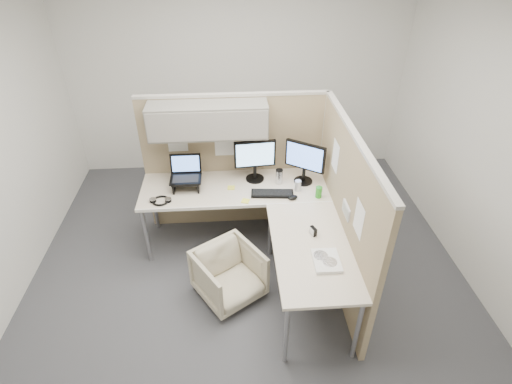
{
  "coord_description": "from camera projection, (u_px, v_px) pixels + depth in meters",
  "views": [
    {
      "loc": [
        -0.13,
        -3.0,
        3.1
      ],
      "look_at": [
        0.1,
        0.25,
        0.85
      ],
      "focal_mm": 28.0,
      "sensor_mm": 36.0,
      "label": 1
    }
  ],
  "objects": [
    {
      "name": "monitor_right",
      "position": [
        305.0,
        160.0,
        4.18
      ],
      "size": [
        0.38,
        0.28,
        0.47
      ],
      "rotation": [
        0.0,
        0.0,
        -0.59
      ],
      "color": "black",
      "rests_on": "desk"
    },
    {
      "name": "sticky_note_b",
      "position": [
        245.0,
        201.0,
        4.04
      ],
      "size": [
        0.1,
        0.1,
        0.01
      ],
      "primitive_type": "cube",
      "rotation": [
        0.0,
        0.0,
        -0.33
      ],
      "color": "yellow",
      "rests_on": "desk"
    },
    {
      "name": "mouse",
      "position": [
        293.0,
        197.0,
        4.06
      ],
      "size": [
        0.12,
        0.1,
        0.04
      ],
      "primitive_type": "ellipsoid",
      "rotation": [
        0.0,
        0.0,
        0.37
      ],
      "color": "black",
      "rests_on": "desk"
    },
    {
      "name": "monitor_left",
      "position": [
        255.0,
        157.0,
        4.22
      ],
      "size": [
        0.44,
        0.2,
        0.47
      ],
      "rotation": [
        0.0,
        0.0,
        0.08
      ],
      "color": "black",
      "rests_on": "desk"
    },
    {
      "name": "soda_can_silver",
      "position": [
        298.0,
        186.0,
        4.16
      ],
      "size": [
        0.07,
        0.07,
        0.12
      ],
      "primitive_type": "cylinder",
      "color": "silver",
      "rests_on": "desk"
    },
    {
      "name": "office_chair",
      "position": [
        229.0,
        273.0,
        3.82
      ],
      "size": [
        0.76,
        0.75,
        0.58
      ],
      "primitive_type": "imported",
      "rotation": [
        0.0,
        0.0,
        0.58
      ],
      "color": "#BFB198",
      "rests_on": "ground"
    },
    {
      "name": "soda_can_green",
      "position": [
        319.0,
        192.0,
        4.06
      ],
      "size": [
        0.07,
        0.07,
        0.12
      ],
      "primitive_type": "cylinder",
      "color": "#268C1E",
      "rests_on": "desk"
    },
    {
      "name": "paper_stack",
      "position": [
        326.0,
        261.0,
        3.32
      ],
      "size": [
        0.22,
        0.28,
        0.03
      ],
      "rotation": [
        0.0,
        0.0,
        -0.01
      ],
      "color": "white",
      "rests_on": "desk"
    },
    {
      "name": "travel_mug",
      "position": [
        279.0,
        176.0,
        4.27
      ],
      "size": [
        0.08,
        0.08,
        0.17
      ],
      "color": "silver",
      "rests_on": "desk"
    },
    {
      "name": "desk_clock",
      "position": [
        313.0,
        231.0,
        3.59
      ],
      "size": [
        0.06,
        0.08,
        0.08
      ],
      "rotation": [
        0.0,
        0.0,
        -1.19
      ],
      "color": "black",
      "rests_on": "desk"
    },
    {
      "name": "ground",
      "position": [
        248.0,
        272.0,
        4.23
      ],
      "size": [
        4.5,
        4.5,
        0.0
      ],
      "primitive_type": "plane",
      "color": "#3E3E43",
      "rests_on": "ground"
    },
    {
      "name": "partition_right",
      "position": [
        343.0,
        210.0,
        3.77
      ],
      "size": [
        0.07,
        2.03,
        1.63
      ],
      "color": "#9B8665",
      "rests_on": "ground"
    },
    {
      "name": "sticky_note_d",
      "position": [
        231.0,
        188.0,
        4.23
      ],
      "size": [
        0.08,
        0.08,
        0.01
      ],
      "primitive_type": "cube",
      "rotation": [
        0.0,
        0.0,
        -0.07
      ],
      "color": "yellow",
      "rests_on": "desk"
    },
    {
      "name": "headphones",
      "position": [
        161.0,
        201.0,
        4.02
      ],
      "size": [
        0.22,
        0.18,
        0.03
      ],
      "rotation": [
        0.0,
        0.0,
        -0.04
      ],
      "color": "black",
      "rests_on": "desk"
    },
    {
      "name": "partition_back",
      "position": [
        223.0,
        144.0,
        4.28
      ],
      "size": [
        2.0,
        0.36,
        1.63
      ],
      "color": "#9B8665",
      "rests_on": "ground"
    },
    {
      "name": "keyboard",
      "position": [
        272.0,
        194.0,
        4.13
      ],
      "size": [
        0.45,
        0.18,
        0.02
      ],
      "primitive_type": "cube",
      "rotation": [
        0.0,
        0.0,
        -0.09
      ],
      "color": "black",
      "rests_on": "desk"
    },
    {
      "name": "desk",
      "position": [
        259.0,
        212.0,
        3.95
      ],
      "size": [
        2.0,
        1.98,
        0.73
      ],
      "color": "beige",
      "rests_on": "ground"
    },
    {
      "name": "laptop_station",
      "position": [
        186.0,
        177.0,
        4.18
      ],
      "size": [
        0.32,
        0.28,
        0.34
      ],
      "color": "black",
      "rests_on": "desk"
    }
  ]
}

